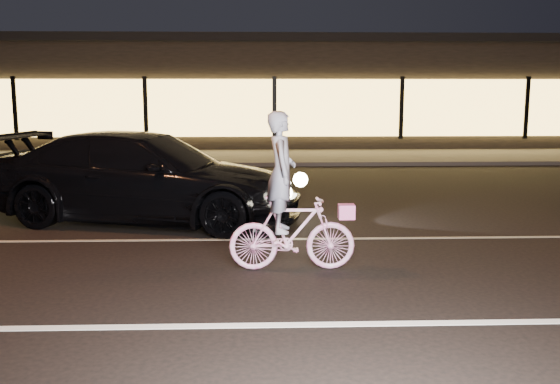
{
  "coord_description": "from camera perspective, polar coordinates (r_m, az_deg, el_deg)",
  "views": [
    {
      "loc": [
        -0.58,
        -7.25,
        2.27
      ],
      "look_at": [
        -0.3,
        0.6,
        0.97
      ],
      "focal_mm": 40.0,
      "sensor_mm": 36.0,
      "label": 1
    }
  ],
  "objects": [
    {
      "name": "cyclist",
      "position": [
        7.8,
        0.85,
        -2.1
      ],
      "size": [
        1.59,
        0.55,
        2.0
      ],
      "rotation": [
        0.0,
        0.0,
        1.57
      ],
      "color": "#E03C98",
      "rests_on": "ground"
    },
    {
      "name": "sidewalk",
      "position": [
        20.38,
        -0.37,
        3.2
      ],
      "size": [
        30.0,
        4.0,
        0.12
      ],
      "primitive_type": "cube",
      "color": "#383533",
      "rests_on": "ground"
    },
    {
      "name": "lane_stripe_far",
      "position": [
        9.54,
        1.53,
        -4.31
      ],
      "size": [
        60.0,
        0.1,
        0.01
      ],
      "primitive_type": "cube",
      "color": "gray",
      "rests_on": "ground"
    },
    {
      "name": "lane_stripe_near",
      "position": [
        6.2,
        3.56,
        -12.0
      ],
      "size": [
        60.0,
        0.12,
        0.01
      ],
      "primitive_type": "cube",
      "color": "silver",
      "rests_on": "ground"
    },
    {
      "name": "storefront",
      "position": [
        26.22,
        -0.76,
        9.16
      ],
      "size": [
        25.4,
        8.42,
        4.2
      ],
      "color": "black",
      "rests_on": "ground"
    },
    {
      "name": "ground",
      "position": [
        7.62,
        2.46,
        -7.91
      ],
      "size": [
        90.0,
        90.0,
        0.0
      ],
      "primitive_type": "plane",
      "color": "black",
      "rests_on": "ground"
    },
    {
      "name": "sedan",
      "position": [
        10.92,
        -12.11,
        1.33
      ],
      "size": [
        5.68,
        3.39,
        1.54
      ],
      "rotation": [
        0.0,
        0.0,
        1.32
      ],
      "color": "black",
      "rests_on": "ground"
    }
  ]
}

